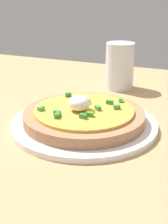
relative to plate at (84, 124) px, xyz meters
The scene contains 4 objects.
dining_table 10.22cm from the plate, 124.76° to the left, with size 126.81×83.57×3.07cm, color tan.
plate is the anchor object (origin of this frame).
pizza 1.88cm from the plate, 130.42° to the right, with size 23.07×23.07×5.50cm.
cup_far 26.59cm from the plate, 91.45° to the left, with size 7.29×7.29×11.82cm.
Camera 1 is at (27.01, -61.12, 29.18)cm, focal length 52.15 mm.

